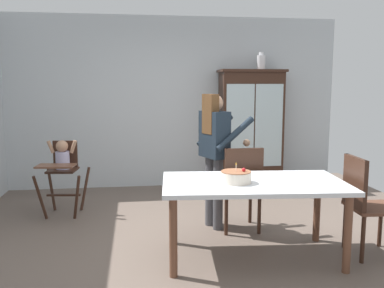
{
  "coord_description": "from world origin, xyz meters",
  "views": [
    {
      "loc": [
        -0.63,
        -3.98,
        1.63
      ],
      "look_at": [
        0.03,
        0.7,
        0.95
      ],
      "focal_mm": 38.52,
      "sensor_mm": 36.0,
      "label": 1
    }
  ],
  "objects_px": {
    "high_chair_with_toddler": "(62,164)",
    "adult_person": "(215,144)",
    "ceramic_vase": "(261,62)",
    "dining_table": "(253,190)",
    "china_cabinet": "(251,129)",
    "dining_chair_right_end": "(364,199)",
    "dining_chair_far_side": "(241,183)",
    "birthday_cake": "(236,177)"
  },
  "relations": [
    {
      "from": "ceramic_vase",
      "to": "china_cabinet",
      "type": "bearing_deg",
      "value": -178.6
    },
    {
      "from": "birthday_cake",
      "to": "dining_chair_right_end",
      "type": "height_order",
      "value": "dining_chair_right_end"
    },
    {
      "from": "high_chair_with_toddler",
      "to": "dining_chair_far_side",
      "type": "distance_m",
      "value": 2.26
    },
    {
      "from": "dining_chair_right_end",
      "to": "birthday_cake",
      "type": "bearing_deg",
      "value": 90.7
    },
    {
      "from": "china_cabinet",
      "to": "high_chair_with_toddler",
      "type": "relative_size",
      "value": 1.97
    },
    {
      "from": "dining_table",
      "to": "adult_person",
      "type": "bearing_deg",
      "value": 102.65
    },
    {
      "from": "dining_table",
      "to": "china_cabinet",
      "type": "bearing_deg",
      "value": 74.67
    },
    {
      "from": "china_cabinet",
      "to": "high_chair_with_toddler",
      "type": "height_order",
      "value": "china_cabinet"
    },
    {
      "from": "adult_person",
      "to": "dining_table",
      "type": "xyz_separation_m",
      "value": [
        0.2,
        -0.88,
        -0.31
      ]
    },
    {
      "from": "high_chair_with_toddler",
      "to": "adult_person",
      "type": "relative_size",
      "value": 0.62
    },
    {
      "from": "ceramic_vase",
      "to": "birthday_cake",
      "type": "bearing_deg",
      "value": -111.28
    },
    {
      "from": "adult_person",
      "to": "dining_chair_right_end",
      "type": "xyz_separation_m",
      "value": [
        1.26,
        -0.97,
        -0.41
      ]
    },
    {
      "from": "china_cabinet",
      "to": "dining_table",
      "type": "distance_m",
      "value": 2.83
    },
    {
      "from": "birthday_cake",
      "to": "adult_person",
      "type": "bearing_deg",
      "value": 91.23
    },
    {
      "from": "ceramic_vase",
      "to": "high_chair_with_toddler",
      "type": "bearing_deg",
      "value": -158.83
    },
    {
      "from": "ceramic_vase",
      "to": "dining_chair_right_end",
      "type": "relative_size",
      "value": 0.28
    },
    {
      "from": "dining_table",
      "to": "dining_chair_right_end",
      "type": "height_order",
      "value": "dining_chair_right_end"
    },
    {
      "from": "high_chair_with_toddler",
      "to": "adult_person",
      "type": "bearing_deg",
      "value": -15.57
    },
    {
      "from": "high_chair_with_toddler",
      "to": "dining_chair_right_end",
      "type": "xyz_separation_m",
      "value": [
        3.05,
        -1.7,
        -0.1
      ]
    },
    {
      "from": "ceramic_vase",
      "to": "birthday_cake",
      "type": "distance_m",
      "value": 3.19
    },
    {
      "from": "adult_person",
      "to": "dining_chair_far_side",
      "type": "height_order",
      "value": "adult_person"
    },
    {
      "from": "china_cabinet",
      "to": "dining_chair_far_side",
      "type": "relative_size",
      "value": 1.95
    },
    {
      "from": "china_cabinet",
      "to": "ceramic_vase",
      "type": "bearing_deg",
      "value": 1.4
    },
    {
      "from": "adult_person",
      "to": "birthday_cake",
      "type": "relative_size",
      "value": 5.47
    },
    {
      "from": "adult_person",
      "to": "birthday_cake",
      "type": "distance_m",
      "value": 0.93
    },
    {
      "from": "dining_table",
      "to": "dining_chair_far_side",
      "type": "relative_size",
      "value": 1.84
    },
    {
      "from": "china_cabinet",
      "to": "adult_person",
      "type": "relative_size",
      "value": 1.22
    },
    {
      "from": "high_chair_with_toddler",
      "to": "birthday_cake",
      "type": "height_order",
      "value": "high_chair_with_toddler"
    },
    {
      "from": "china_cabinet",
      "to": "dining_chair_right_end",
      "type": "relative_size",
      "value": 1.95
    },
    {
      "from": "china_cabinet",
      "to": "dining_table",
      "type": "relative_size",
      "value": 1.06
    },
    {
      "from": "ceramic_vase",
      "to": "high_chair_with_toddler",
      "type": "distance_m",
      "value": 3.37
    },
    {
      "from": "dining_table",
      "to": "dining_chair_right_end",
      "type": "distance_m",
      "value": 1.07
    },
    {
      "from": "birthday_cake",
      "to": "high_chair_with_toddler",
      "type": "bearing_deg",
      "value": 138.01
    },
    {
      "from": "dining_chair_right_end",
      "to": "ceramic_vase",
      "type": "bearing_deg",
      "value": 6.81
    },
    {
      "from": "ceramic_vase",
      "to": "dining_table",
      "type": "xyz_separation_m",
      "value": [
        -0.9,
        -2.72,
        -1.33
      ]
    },
    {
      "from": "ceramic_vase",
      "to": "dining_chair_far_side",
      "type": "relative_size",
      "value": 0.28
    },
    {
      "from": "dining_table",
      "to": "dining_chair_right_end",
      "type": "bearing_deg",
      "value": -5.03
    },
    {
      "from": "china_cabinet",
      "to": "birthday_cake",
      "type": "relative_size",
      "value": 6.67
    },
    {
      "from": "ceramic_vase",
      "to": "birthday_cake",
      "type": "relative_size",
      "value": 0.96
    },
    {
      "from": "dining_table",
      "to": "birthday_cake",
      "type": "xyz_separation_m",
      "value": [
        -0.18,
        -0.03,
        0.14
      ]
    },
    {
      "from": "china_cabinet",
      "to": "dining_chair_far_side",
      "type": "xyz_separation_m",
      "value": [
        -0.68,
        -2.04,
        -0.38
      ]
    },
    {
      "from": "china_cabinet",
      "to": "adult_person",
      "type": "distance_m",
      "value": 2.07
    }
  ]
}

